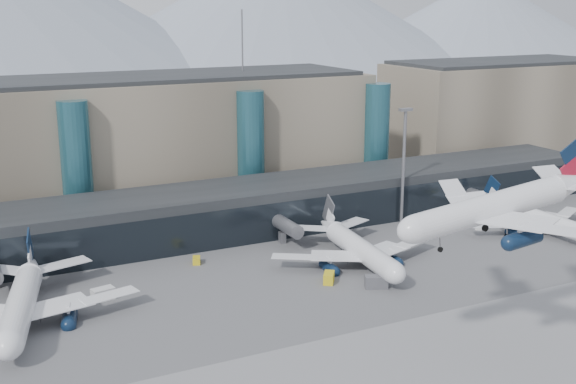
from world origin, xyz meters
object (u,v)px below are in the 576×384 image
object	(u,v)px
veh_a	(103,294)
veh_d	(479,225)
veh_c	(376,282)
hero_jet	(509,196)
jet_parked_mid	(354,239)
veh_g	(412,235)
jet_parked_left	(22,290)
veh_e	(528,223)
lightmast_mid	(404,159)
veh_h	(329,278)
jet_parked_right	(528,211)
veh_b	(196,260)

from	to	relation	value
veh_a	veh_d	xyz separation A→B (m)	(81.73, 2.92, -0.27)
veh_c	hero_jet	bearing A→B (deg)	-64.61
jet_parked_mid	veh_g	world-z (taller)	jet_parked_mid
jet_parked_left	veh_e	xyz separation A→B (m)	(104.70, 0.56, -3.53)
veh_a	veh_g	distance (m)	65.13
jet_parked_left	lightmast_mid	bearing A→B (deg)	-66.08
jet_parked_mid	veh_g	xyz separation A→B (m)	(18.25, 6.63, -3.63)
veh_d	veh_h	distance (m)	46.55
jet_parked_right	veh_e	world-z (taller)	jet_parked_right
jet_parked_right	veh_b	distance (m)	72.54
hero_jet	veh_g	distance (m)	58.13
jet_parked_right	veh_b	xyz separation A→B (m)	(-71.63, 10.95, -3.35)
veh_b	veh_g	world-z (taller)	veh_b
lightmast_mid	veh_d	world-z (taller)	lightmast_mid
jet_parked_right	veh_c	world-z (taller)	jet_parked_right
veh_b	veh_h	xyz separation A→B (m)	(17.51, -19.37, 0.24)
veh_d	veh_g	world-z (taller)	veh_d
jet_parked_right	veh_a	world-z (taller)	jet_parked_right
veh_d	veh_g	size ratio (longest dim) A/B	1.25
lightmast_mid	jet_parked_left	distance (m)	83.68
veh_d	veh_h	size ratio (longest dim) A/B	0.80
veh_e	jet_parked_right	bearing A→B (deg)	-129.33
jet_parked_mid	jet_parked_right	bearing A→B (deg)	-83.08
veh_c	veh_h	distance (m)	8.33
veh_c	veh_d	xyz separation A→B (m)	(38.63, 18.51, -0.33)
veh_a	veh_h	xyz separation A→B (m)	(36.99, -9.93, -0.11)
jet_parked_left	veh_h	size ratio (longest dim) A/B	11.43
veh_g	veh_h	distance (m)	31.43
veh_c	veh_g	size ratio (longest dim) A/B	1.86
veh_h	jet_parked_right	bearing A→B (deg)	-46.12
jet_parked_mid	jet_parked_left	bearing A→B (deg)	95.11
hero_jet	veh_d	bearing A→B (deg)	54.34
jet_parked_mid	jet_parked_right	distance (m)	44.38
veh_e	hero_jet	bearing A→B (deg)	-118.04
jet_parked_left	veh_b	distance (m)	33.92
jet_parked_mid	veh_e	bearing A→B (deg)	-82.23
veh_h	veh_b	bearing A→B (deg)	77.17
jet_parked_right	hero_jet	bearing A→B (deg)	131.10
veh_c	veh_d	distance (m)	42.84
lightmast_mid	veh_h	size ratio (longest dim) A/B	7.90
hero_jet	lightmast_mid	bearing A→B (deg)	69.50
jet_parked_left	veh_c	size ratio (longest dim) A/B	9.56
veh_c	veh_g	distance (m)	29.62
veh_b	jet_parked_mid	bearing A→B (deg)	-93.18
hero_jet	veh_e	xyz separation A→B (m)	(48.73, 43.93, -22.14)
jet_parked_left	jet_parked_mid	bearing A→B (deg)	-77.71
veh_d	jet_parked_right	bearing A→B (deg)	-67.93
lightmast_mid	veh_b	size ratio (longest dim) A/B	11.33
veh_a	veh_g	bearing A→B (deg)	-7.15
jet_parked_mid	jet_parked_right	xyz separation A→B (m)	(44.37, 0.75, -0.23)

